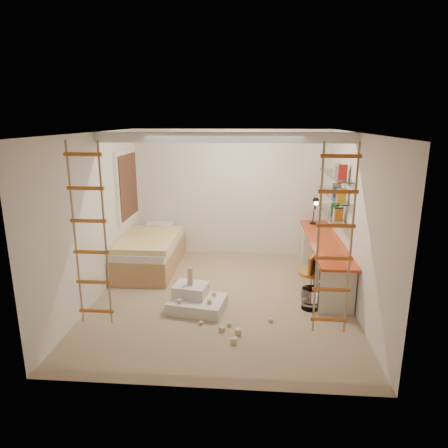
# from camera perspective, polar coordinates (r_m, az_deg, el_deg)

# --- Properties ---
(floor) EXTENTS (4.50, 4.50, 0.00)m
(floor) POSITION_cam_1_polar(r_m,az_deg,el_deg) (6.55, -0.21, -10.44)
(floor) COLOR #957C60
(floor) RESTS_ON ground
(ceiling_beam) EXTENTS (4.00, 0.18, 0.16)m
(ceiling_beam) POSITION_cam_1_polar(r_m,az_deg,el_deg) (6.23, 0.00, 12.27)
(ceiling_beam) COLOR white
(ceiling_beam) RESTS_ON ceiling
(window_frame) EXTENTS (0.06, 1.15, 1.35)m
(window_frame) POSITION_cam_1_polar(r_m,az_deg,el_deg) (7.90, -13.75, 5.31)
(window_frame) COLOR white
(window_frame) RESTS_ON wall_left
(window_blind) EXTENTS (0.02, 1.00, 1.20)m
(window_blind) POSITION_cam_1_polar(r_m,az_deg,el_deg) (7.89, -13.47, 5.31)
(window_blind) COLOR #4C2D1E
(window_blind) RESTS_ON window_frame
(rope_ladder_left) EXTENTS (0.41, 0.04, 2.13)m
(rope_ladder_left) POSITION_cam_1_polar(r_m,az_deg,el_deg) (4.72, -18.60, -1.73)
(rope_ladder_left) COLOR orange
(rope_ladder_left) RESTS_ON ceiling
(rope_ladder_right) EXTENTS (0.41, 0.04, 2.13)m
(rope_ladder_right) POSITION_cam_1_polar(r_m,az_deg,el_deg) (4.44, 15.52, -2.53)
(rope_ladder_right) COLOR #CE5E23
(rope_ladder_right) RESTS_ON ceiling
(waste_bin) EXTENTS (0.27, 0.27, 0.33)m
(waste_bin) POSITION_cam_1_polar(r_m,az_deg,el_deg) (6.27, 12.23, -10.35)
(waste_bin) COLOR white
(waste_bin) RESTS_ON floor
(desk) EXTENTS (0.56, 2.80, 0.75)m
(desk) POSITION_cam_1_polar(r_m,az_deg,el_deg) (7.28, 13.99, -4.82)
(desk) COLOR #C73E17
(desk) RESTS_ON floor
(shelves) EXTENTS (0.25, 1.80, 0.71)m
(shelves) POSITION_cam_1_polar(r_m,az_deg,el_deg) (7.29, 15.38, 4.03)
(shelves) COLOR white
(shelves) RESTS_ON wall_right
(bed) EXTENTS (1.02, 2.00, 0.69)m
(bed) POSITION_cam_1_polar(r_m,az_deg,el_deg) (7.80, -10.39, -3.88)
(bed) COLOR #AD7F51
(bed) RESTS_ON floor
(task_lamp) EXTENTS (0.14, 0.36, 0.57)m
(task_lamp) POSITION_cam_1_polar(r_m,az_deg,el_deg) (7.99, 12.90, 2.45)
(task_lamp) COLOR black
(task_lamp) RESTS_ON desk
(swivel_chair) EXTENTS (0.58, 0.58, 0.74)m
(swivel_chair) POSITION_cam_1_polar(r_m,az_deg,el_deg) (6.57, 12.25, -8.15)
(swivel_chair) COLOR #BF7724
(swivel_chair) RESTS_ON floor
(play_platform) EXTENTS (0.90, 0.75, 0.36)m
(play_platform) POSITION_cam_1_polar(r_m,az_deg,el_deg) (6.16, -4.07, -10.77)
(play_platform) COLOR silver
(play_platform) RESTS_ON floor
(toy_blocks) EXTENTS (1.40, 1.09, 0.63)m
(toy_blocks) POSITION_cam_1_polar(r_m,az_deg,el_deg) (5.83, -1.58, -11.58)
(toy_blocks) COLOR #CCB284
(toy_blocks) RESTS_ON floor
(books) EXTENTS (0.14, 0.58, 0.92)m
(books) POSITION_cam_1_polar(r_m,az_deg,el_deg) (7.27, 15.44, 4.83)
(books) COLOR orange
(books) RESTS_ON shelves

